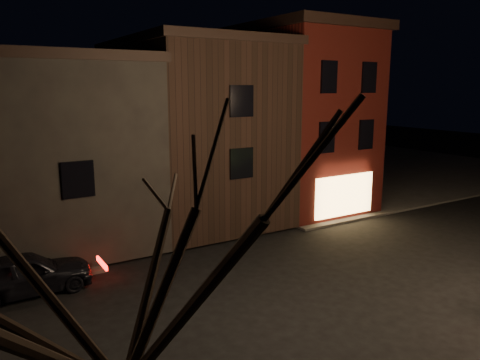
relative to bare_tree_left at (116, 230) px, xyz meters
The scene contains 7 objects.
ground 11.94m from the bare_tree_left, 41.19° to the left, with size 120.00×120.00×0.00m, color black.
sidewalk_far_right 39.27m from the bare_tree_left, 43.96° to the left, with size 30.00×30.00×0.12m, color #2D2B28.
corner_building 22.97m from the bare_tree_left, 45.84° to the left, with size 6.50×8.50×10.50m.
row_building_a 19.92m from the bare_tree_left, 61.50° to the left, with size 7.30×10.30×9.40m.
row_building_b 17.68m from the bare_tree_left, 82.67° to the left, with size 7.80×10.30×8.40m.
bare_tree_left is the anchor object (origin of this frame).
parked_car_a 12.41m from the bare_tree_left, 89.74° to the left, with size 1.79×4.46×1.52m, color black.
Camera 1 is at (-9.56, -12.46, 7.16)m, focal length 35.00 mm.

